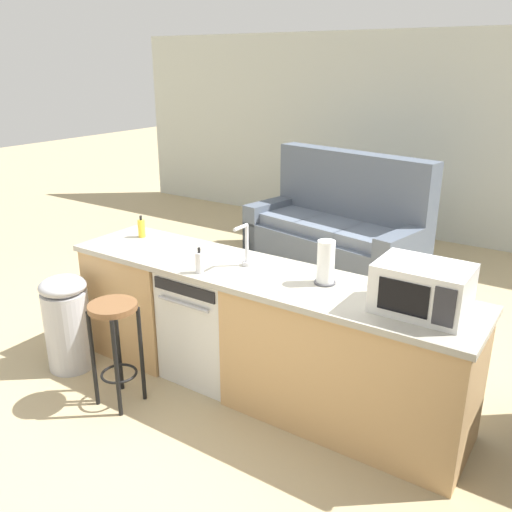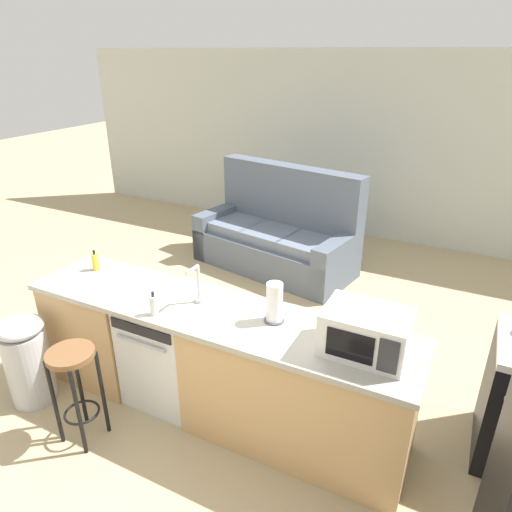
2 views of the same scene
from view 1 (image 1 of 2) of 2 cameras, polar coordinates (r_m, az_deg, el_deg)
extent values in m
plane|color=tan|center=(4.09, -1.61, -13.03)|extent=(24.00, 24.00, 0.00)
cube|color=beige|center=(7.26, 20.26, 11.36)|extent=(10.00, 0.06, 2.60)
cube|color=tan|center=(4.43, -11.53, -4.47)|extent=(0.75, 0.62, 0.86)
cube|color=tan|center=(3.52, 9.56, -11.02)|extent=(1.55, 0.62, 0.86)
cube|color=#ADA899|center=(3.61, 0.20, -1.96)|extent=(2.94, 0.66, 0.04)
cube|color=brown|center=(4.00, 0.19, -13.20)|extent=(2.86, 0.56, 0.08)
cube|color=silver|center=(4.02, -4.60, -6.88)|extent=(0.58, 0.58, 0.84)
cube|color=black|center=(3.66, -7.62, -3.54)|extent=(0.52, 0.01, 0.08)
cylinder|color=#B2B2B7|center=(3.69, -7.69, -5.04)|extent=(0.44, 0.02, 0.02)
cube|color=white|center=(3.13, 17.10, -3.26)|extent=(0.50, 0.36, 0.28)
cube|color=black|center=(2.98, 15.21, -4.26)|extent=(0.27, 0.01, 0.18)
cube|color=#2D2D33|center=(2.93, 19.18, -5.13)|extent=(0.11, 0.01, 0.21)
cylinder|color=silver|center=(3.71, -0.96, -0.77)|extent=(0.07, 0.07, 0.03)
cylinder|color=silver|center=(3.66, -0.97, 1.35)|extent=(0.02, 0.02, 0.26)
cylinder|color=silver|center=(3.57, -1.62, 3.03)|extent=(0.02, 0.14, 0.02)
cylinder|color=#4C4C51|center=(3.45, 7.26, -2.77)|extent=(0.14, 0.14, 0.01)
cylinder|color=white|center=(3.40, 7.36, -0.57)|extent=(0.11, 0.11, 0.27)
cylinder|color=silver|center=(3.58, -5.97, -0.72)|extent=(0.06, 0.06, 0.14)
cylinder|color=black|center=(3.55, -6.02, 0.61)|extent=(0.02, 0.02, 0.04)
cylinder|color=yellow|center=(4.39, -11.96, 2.84)|extent=(0.06, 0.06, 0.14)
cylinder|color=black|center=(4.37, -12.04, 3.94)|extent=(0.02, 0.02, 0.04)
cylinder|color=brown|center=(3.65, -14.87, -5.19)|extent=(0.32, 0.32, 0.04)
cylinder|color=black|center=(3.83, -16.78, -10.36)|extent=(0.03, 0.03, 0.70)
cylinder|color=black|center=(3.68, -14.47, -11.46)|extent=(0.03, 0.03, 0.70)
cylinder|color=black|center=(3.95, -14.29, -9.11)|extent=(0.03, 0.03, 0.70)
cylinder|color=black|center=(3.81, -11.96, -10.10)|extent=(0.03, 0.03, 0.70)
torus|color=black|center=(3.88, -14.21, -11.91)|extent=(0.25, 0.25, 0.02)
cylinder|color=#B7B7BC|center=(4.36, -19.15, -7.36)|extent=(0.34, 0.34, 0.62)
ellipsoid|color=#B7B7BC|center=(4.21, -19.69, -2.99)|extent=(0.35, 0.35, 0.14)
cube|color=#515B6B|center=(6.22, 8.00, 0.76)|extent=(2.14, 1.27, 0.42)
cube|color=#515B6B|center=(6.35, 9.99, 5.07)|extent=(2.01, 0.62, 1.27)
cube|color=#515B6B|center=(6.73, 1.93, 3.33)|extent=(0.37, 0.92, 0.62)
cube|color=#515B6B|center=(5.73, 15.23, -0.39)|extent=(0.37, 0.92, 0.62)
cube|color=slate|center=(6.43, 3.93, 4.07)|extent=(0.67, 0.73, 0.12)
cube|color=slate|center=(6.10, 7.84, 3.05)|extent=(0.67, 0.73, 0.12)
cube|color=slate|center=(5.80, 12.16, 1.90)|extent=(0.67, 0.73, 0.12)
camera|label=2|loc=(0.66, -0.65, 51.23)|focal=32.00mm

